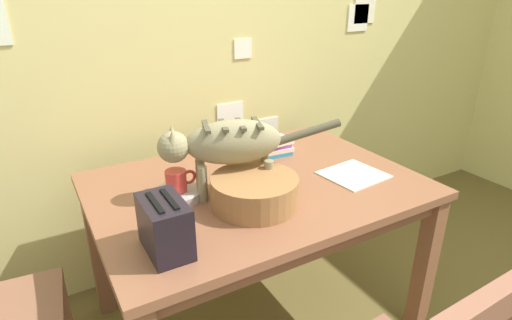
% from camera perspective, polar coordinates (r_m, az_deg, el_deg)
% --- Properties ---
extents(wall_rear, '(5.30, 0.11, 2.50)m').
position_cam_1_polar(wall_rear, '(2.19, -7.40, 16.60)').
color(wall_rear, '#D9CC7D').
rests_on(wall_rear, ground_plane).
extents(dining_table, '(1.32, 0.95, 0.73)m').
position_cam_1_polar(dining_table, '(1.76, 0.00, -5.55)').
color(dining_table, brown).
rests_on(dining_table, ground_plane).
extents(cat, '(0.68, 0.27, 0.30)m').
position_cam_1_polar(cat, '(1.55, -4.06, 2.18)').
color(cat, gray).
rests_on(cat, dining_table).
extents(saucer_bowl, '(0.18, 0.18, 0.03)m').
position_cam_1_polar(saucer_bowl, '(1.61, -10.80, -4.72)').
color(saucer_bowl, '#B1AAA7').
rests_on(saucer_bowl, dining_table).
extents(coffee_mug, '(0.12, 0.08, 0.08)m').
position_cam_1_polar(coffee_mug, '(1.59, -10.83, -2.81)').
color(coffee_mug, red).
rests_on(coffee_mug, saucer_bowl).
extents(magazine, '(0.27, 0.25, 0.01)m').
position_cam_1_polar(magazine, '(1.83, 13.29, -1.97)').
color(magazine, silver).
rests_on(magazine, dining_table).
extents(book_stack, '(0.17, 0.12, 0.08)m').
position_cam_1_polar(book_stack, '(1.99, 2.49, 1.85)').
color(book_stack, '#2E92BE').
rests_on(book_stack, dining_table).
extents(wicker_basket, '(0.32, 0.32, 0.11)m').
position_cam_1_polar(wicker_basket, '(1.52, -0.19, -4.29)').
color(wicker_basket, '#98683B').
rests_on(wicker_basket, dining_table).
extents(toaster, '(0.12, 0.20, 0.18)m').
position_cam_1_polar(toaster, '(1.29, -12.45, -8.90)').
color(toaster, black).
rests_on(toaster, dining_table).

